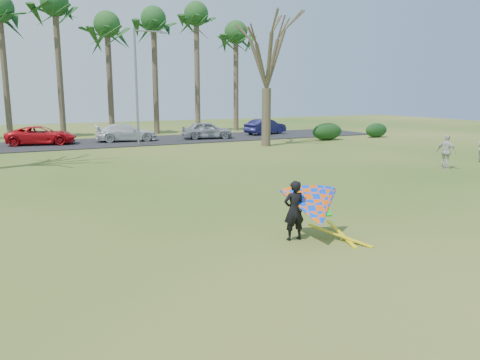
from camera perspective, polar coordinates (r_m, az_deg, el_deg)
name	(u,v)px	position (r m, az deg, el deg)	size (l,w,h in m)	color
ground	(273,232)	(12.71, 4.04, -6.38)	(100.00, 100.00, 0.00)	#1E4F11
parking_strip	(102,143)	(36.18, -16.50, 4.38)	(46.00, 7.00, 0.06)	black
palm_5	(55,5)	(42.22, -21.66, 19.23)	(4.84, 4.84, 12.24)	#4E3E2E
palm_6	(107,26)	(42.61, -15.91, 17.62)	(4.84, 4.84, 10.84)	#4E3C2E
palm_7	(153,21)	(43.64, -10.51, 18.57)	(4.84, 4.84, 11.54)	#473A2A
palm_8	(196,16)	(45.02, -5.36, 19.31)	(4.84, 4.84, 12.24)	brown
palm_9	(236,34)	(46.43, -0.50, 17.40)	(4.84, 4.84, 10.84)	#4C3E2D
bare_tree_right	(267,49)	(32.87, 3.30, 15.62)	(6.27, 6.27, 9.21)	brown
streetlight	(138,81)	(33.52, -12.27, 11.70)	(2.28, 0.18, 8.00)	gray
hedge_near	(327,132)	(37.53, 10.58, 5.82)	(2.67, 1.21, 1.34)	#133413
hedge_far	(376,130)	(40.79, 16.28, 5.84)	(2.12, 1.00, 1.18)	black
car_2	(41,135)	(36.07, -23.05, 5.03)	(2.16, 4.67, 1.30)	red
car_3	(126,132)	(36.53, -13.70, 5.65)	(1.84, 4.52, 1.31)	silver
car_4	(207,130)	(37.60, -4.02, 6.10)	(1.61, 4.00, 1.36)	#989CA5
car_5	(265,127)	(41.55, 3.12, 6.52)	(1.41, 4.05, 1.34)	#19194B
pedestrian_b	(446,152)	(25.05, 23.87, 3.16)	(0.99, 0.41, 1.69)	silver
kite_flyer	(313,208)	(11.96, 8.88, -3.39)	(2.13, 2.39, 2.02)	black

